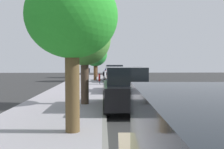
# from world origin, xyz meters

# --- Properties ---
(ground) EXTENTS (73.02, 73.02, 0.00)m
(ground) POSITION_xyz_m (0.00, 0.00, 0.00)
(ground) COLOR #2E2E2E
(sidewalk) EXTENTS (4.09, 45.64, 0.15)m
(sidewalk) POSITION_xyz_m (4.09, 0.00, 0.07)
(sidewalk) COLOR #99949A
(sidewalk) RESTS_ON ground
(curb_edge) EXTENTS (0.16, 45.64, 0.15)m
(curb_edge) POSITION_xyz_m (1.96, 0.00, 0.07)
(curb_edge) COLOR gray
(curb_edge) RESTS_ON ground
(lane_stripe_centre) EXTENTS (0.14, 44.20, 0.01)m
(lane_stripe_centre) POSITION_xyz_m (-3.00, -0.72, 0.00)
(lane_stripe_centre) COLOR white
(lane_stripe_centre) RESTS_ON ground
(lane_stripe_bike_edge) EXTENTS (0.12, 45.64, 0.01)m
(lane_stripe_bike_edge) POSITION_xyz_m (0.49, 0.00, 0.00)
(lane_stripe_bike_edge) COLOR white
(lane_stripe_bike_edge) RESTS_ON ground
(parked_pickup_dark_blue_nearest) EXTENTS (2.18, 5.37, 1.95)m
(parked_pickup_dark_blue_nearest) POSITION_xyz_m (0.83, -9.43, 0.90)
(parked_pickup_dark_blue_nearest) COLOR navy
(parked_pickup_dark_blue_nearest) RESTS_ON ground
(parked_sedan_grey_second) EXTENTS (1.87, 4.42, 1.52)m
(parked_sedan_grey_second) POSITION_xyz_m (0.81, 0.32, 0.75)
(parked_sedan_grey_second) COLOR slate
(parked_sedan_grey_second) RESTS_ON ground
(parked_suv_black_mid) EXTENTS (1.97, 4.70, 1.99)m
(parked_suv_black_mid) POSITION_xyz_m (1.02, 7.04, 1.03)
(parked_suv_black_mid) COLOR black
(parked_suv_black_mid) RESTS_ON ground
(bicycle_at_curb) EXTENTS (1.72, 0.53, 0.76)m
(bicycle_at_curb) POSITION_xyz_m (1.50, -4.87, 0.38)
(bicycle_at_curb) COLOR black
(bicycle_at_curb) RESTS_ON ground
(cyclist_with_backpack) EXTENTS (0.51, 0.58, 1.67)m
(cyclist_with_backpack) POSITION_xyz_m (1.72, -5.33, 1.01)
(cyclist_with_backpack) COLOR #C6B284
(cyclist_with_backpack) RESTS_ON ground
(street_tree_near_cyclist) EXTENTS (2.83, 2.83, 4.83)m
(street_tree_near_cyclist) POSITION_xyz_m (2.91, -18.28, 3.62)
(street_tree_near_cyclist) COLOR #4E3327
(street_tree_near_cyclist) RESTS_ON sidewalk
(street_tree_mid_block) EXTENTS (2.80, 2.80, 4.46)m
(street_tree_mid_block) POSITION_xyz_m (2.91, -10.89, 3.16)
(street_tree_mid_block) COLOR brown
(street_tree_mid_block) RESTS_ON sidewalk
(street_tree_far_end) EXTENTS (2.58, 2.58, 4.53)m
(street_tree_far_end) POSITION_xyz_m (2.91, 6.07, 3.32)
(street_tree_far_end) COLOR #4A372A
(street_tree_far_end) RESTS_ON sidewalk
(street_tree_corner) EXTENTS (2.68, 2.68, 4.61)m
(street_tree_corner) POSITION_xyz_m (2.91, 11.15, 3.48)
(street_tree_corner) COLOR brown
(street_tree_corner) RESTS_ON sidewalk
(pedestrian_on_phone) EXTENTS (0.59, 0.35, 1.60)m
(pedestrian_on_phone) POSITION_xyz_m (3.93, -13.14, 1.05)
(pedestrian_on_phone) COLOR black
(pedestrian_on_phone) RESTS_ON sidewalk
(fire_hydrant) EXTENTS (0.22, 0.22, 0.84)m
(fire_hydrant) POSITION_xyz_m (2.39, -9.20, 0.57)
(fire_hydrant) COLOR red
(fire_hydrant) RESTS_ON sidewalk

